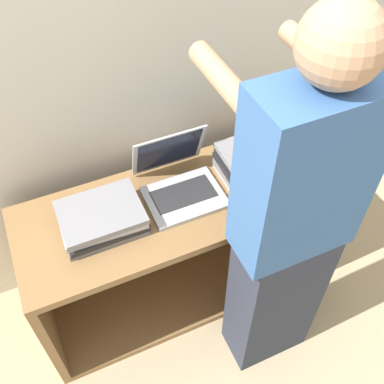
% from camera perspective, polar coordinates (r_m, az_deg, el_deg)
% --- Properties ---
extents(ground_plane, '(12.00, 12.00, 0.00)m').
position_cam_1_polar(ground_plane, '(2.30, 1.89, -16.44)').
color(ground_plane, tan).
extents(wall_back, '(8.00, 0.05, 2.40)m').
position_cam_1_polar(wall_back, '(1.80, -6.01, 18.51)').
color(wall_back, beige).
rests_on(wall_back, ground_plane).
extents(cart, '(1.41, 0.51, 0.67)m').
position_cam_1_polar(cart, '(2.17, -1.55, -5.54)').
color(cart, olive).
rests_on(cart, ground_plane).
extents(laptop_open, '(0.31, 0.33, 0.25)m').
position_cam_1_polar(laptop_open, '(1.86, -1.64, 1.29)').
color(laptop_open, '#B7B7BC').
rests_on(laptop_open, cart).
extents(laptop_stack_left, '(0.32, 0.25, 0.09)m').
position_cam_1_polar(laptop_stack_left, '(1.78, -11.42, -3.21)').
color(laptop_stack_left, slate).
rests_on(laptop_stack_left, cart).
extents(laptop_stack_right, '(0.34, 0.27, 0.14)m').
position_cam_1_polar(laptop_stack_right, '(1.94, 8.42, 3.69)').
color(laptop_stack_right, '#B7B7BC').
rests_on(laptop_stack_right, cart).
extents(person, '(0.40, 0.53, 1.65)m').
position_cam_1_polar(person, '(1.59, 12.25, -4.98)').
color(person, '#2D3342').
rests_on(person, ground_plane).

